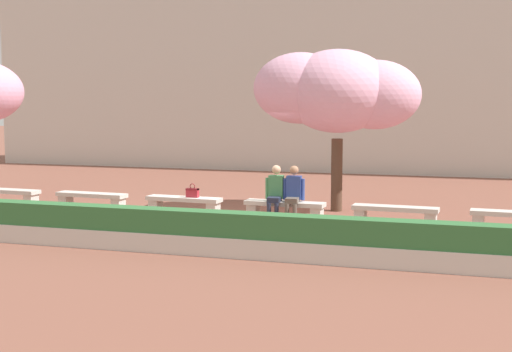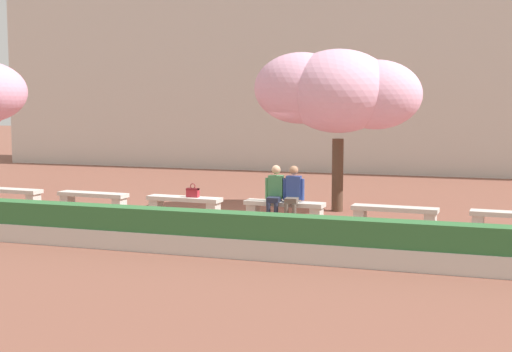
{
  "view_description": "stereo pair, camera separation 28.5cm",
  "coord_description": "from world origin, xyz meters",
  "px_view_note": "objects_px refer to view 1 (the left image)",
  "views": [
    {
      "loc": [
        5.57,
        -15.88,
        2.8
      ],
      "look_at": [
        0.51,
        0.2,
        1.0
      ],
      "focal_mm": 50.0,
      "sensor_mm": 36.0,
      "label": 1
    },
    {
      "loc": [
        5.84,
        -15.8,
        2.8
      ],
      "look_at": [
        0.51,
        0.2,
        1.0
      ],
      "focal_mm": 50.0,
      "sensor_mm": 36.0,
      "label": 2
    }
  ],
  "objects_px": {
    "stone_bench_center": "(184,203)",
    "handbag": "(192,192)",
    "stone_bench_near_west": "(92,198)",
    "stone_bench_near_east": "(285,207)",
    "stone_bench_west_end": "(7,194)",
    "stone_bench_east_end": "(395,213)",
    "person_seated_left": "(275,191)",
    "cherry_tree_main": "(337,92)",
    "person_seated_right": "(293,191)"
  },
  "relations": [
    {
      "from": "stone_bench_near_west",
      "to": "person_seated_right",
      "type": "distance_m",
      "value": 5.33
    },
    {
      "from": "person_seated_right",
      "to": "handbag",
      "type": "relative_size",
      "value": 3.81
    },
    {
      "from": "stone_bench_near_west",
      "to": "handbag",
      "type": "relative_size",
      "value": 5.65
    },
    {
      "from": "stone_bench_near_east",
      "to": "stone_bench_east_end",
      "type": "bearing_deg",
      "value": -0.0
    },
    {
      "from": "stone_bench_near_west",
      "to": "stone_bench_near_east",
      "type": "bearing_deg",
      "value": -0.0
    },
    {
      "from": "stone_bench_west_end",
      "to": "stone_bench_near_east",
      "type": "bearing_deg",
      "value": 0.0
    },
    {
      "from": "stone_bench_near_west",
      "to": "stone_bench_center",
      "type": "bearing_deg",
      "value": -0.0
    },
    {
      "from": "person_seated_right",
      "to": "stone_bench_near_west",
      "type": "bearing_deg",
      "value": 179.43
    },
    {
      "from": "stone_bench_center",
      "to": "cherry_tree_main",
      "type": "bearing_deg",
      "value": 27.24
    },
    {
      "from": "stone_bench_west_end",
      "to": "person_seated_left",
      "type": "relative_size",
      "value": 1.48
    },
    {
      "from": "stone_bench_near_west",
      "to": "stone_bench_center",
      "type": "height_order",
      "value": "same"
    },
    {
      "from": "stone_bench_east_end",
      "to": "person_seated_left",
      "type": "height_order",
      "value": "person_seated_left"
    },
    {
      "from": "stone_bench_east_end",
      "to": "person_seated_left",
      "type": "distance_m",
      "value": 2.79
    },
    {
      "from": "stone_bench_east_end",
      "to": "person_seated_right",
      "type": "height_order",
      "value": "person_seated_right"
    },
    {
      "from": "stone_bench_near_west",
      "to": "stone_bench_east_end",
      "type": "bearing_deg",
      "value": -0.0
    },
    {
      "from": "stone_bench_near_east",
      "to": "person_seated_left",
      "type": "xyz_separation_m",
      "value": [
        -0.21,
        -0.05,
        0.39
      ]
    },
    {
      "from": "stone_bench_near_east",
      "to": "stone_bench_center",
      "type": "bearing_deg",
      "value": 180.0
    },
    {
      "from": "handbag",
      "to": "stone_bench_near_east",
      "type": "bearing_deg",
      "value": 0.19
    },
    {
      "from": "person_seated_left",
      "to": "cherry_tree_main",
      "type": "distance_m",
      "value": 3.12
    },
    {
      "from": "stone_bench_near_west",
      "to": "stone_bench_east_end",
      "type": "relative_size",
      "value": 1.0
    },
    {
      "from": "stone_bench_center",
      "to": "cherry_tree_main",
      "type": "height_order",
      "value": "cherry_tree_main"
    },
    {
      "from": "stone_bench_near_west",
      "to": "person_seated_left",
      "type": "distance_m",
      "value": 4.9
    },
    {
      "from": "stone_bench_near_east",
      "to": "handbag",
      "type": "height_order",
      "value": "handbag"
    },
    {
      "from": "stone_bench_center",
      "to": "stone_bench_near_east",
      "type": "xyz_separation_m",
      "value": [
        2.55,
        0.0,
        0.0
      ]
    },
    {
      "from": "person_seated_left",
      "to": "handbag",
      "type": "relative_size",
      "value": 3.81
    },
    {
      "from": "stone_bench_west_end",
      "to": "stone_bench_near_west",
      "type": "height_order",
      "value": "same"
    },
    {
      "from": "stone_bench_near_east",
      "to": "person_seated_right",
      "type": "bearing_deg",
      "value": -13.63
    },
    {
      "from": "cherry_tree_main",
      "to": "stone_bench_east_end",
      "type": "bearing_deg",
      "value": -46.01
    },
    {
      "from": "stone_bench_west_end",
      "to": "stone_bench_center",
      "type": "distance_m",
      "value": 5.1
    },
    {
      "from": "stone_bench_near_east",
      "to": "cherry_tree_main",
      "type": "xyz_separation_m",
      "value": [
        0.86,
        1.75,
        2.71
      ]
    },
    {
      "from": "stone_bench_east_end",
      "to": "handbag",
      "type": "bearing_deg",
      "value": -179.91
    },
    {
      "from": "stone_bench_east_end",
      "to": "stone_bench_center",
      "type": "bearing_deg",
      "value": 180.0
    },
    {
      "from": "stone_bench_east_end",
      "to": "person_seated_right",
      "type": "xyz_separation_m",
      "value": [
        -2.33,
        -0.05,
        0.39
      ]
    },
    {
      "from": "stone_bench_east_end",
      "to": "handbag",
      "type": "distance_m",
      "value": 4.87
    },
    {
      "from": "stone_bench_east_end",
      "to": "cherry_tree_main",
      "type": "bearing_deg",
      "value": 133.99
    },
    {
      "from": "stone_bench_near_west",
      "to": "stone_bench_east_end",
      "type": "xyz_separation_m",
      "value": [
        7.65,
        -0.0,
        0.0
      ]
    },
    {
      "from": "cherry_tree_main",
      "to": "person_seated_left",
      "type": "bearing_deg",
      "value": -120.54
    },
    {
      "from": "person_seated_right",
      "to": "stone_bench_west_end",
      "type": "bearing_deg",
      "value": 179.61
    },
    {
      "from": "stone_bench_near_west",
      "to": "cherry_tree_main",
      "type": "distance_m",
      "value": 6.77
    },
    {
      "from": "stone_bench_center",
      "to": "stone_bench_near_east",
      "type": "height_order",
      "value": "same"
    },
    {
      "from": "stone_bench_east_end",
      "to": "cherry_tree_main",
      "type": "xyz_separation_m",
      "value": [
        -1.69,
        1.75,
        2.71
      ]
    },
    {
      "from": "stone_bench_west_end",
      "to": "stone_bench_center",
      "type": "height_order",
      "value": "same"
    },
    {
      "from": "stone_bench_near_west",
      "to": "stone_bench_near_east",
      "type": "distance_m",
      "value": 5.1
    },
    {
      "from": "stone_bench_west_end",
      "to": "cherry_tree_main",
      "type": "distance_m",
      "value": 9.09
    },
    {
      "from": "stone_bench_center",
      "to": "person_seated_right",
      "type": "distance_m",
      "value": 2.8
    },
    {
      "from": "handbag",
      "to": "cherry_tree_main",
      "type": "bearing_deg",
      "value": 29.02
    },
    {
      "from": "stone_bench_near_west",
      "to": "person_seated_left",
      "type": "relative_size",
      "value": 1.48
    },
    {
      "from": "stone_bench_east_end",
      "to": "stone_bench_west_end",
      "type": "bearing_deg",
      "value": 180.0
    },
    {
      "from": "stone_bench_west_end",
      "to": "person_seated_left",
      "type": "height_order",
      "value": "person_seated_left"
    },
    {
      "from": "stone_bench_center",
      "to": "handbag",
      "type": "height_order",
      "value": "handbag"
    }
  ]
}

